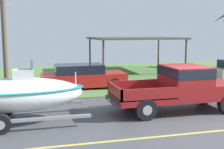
% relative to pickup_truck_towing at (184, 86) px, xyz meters
% --- Properties ---
extents(ground, '(36.00, 22.00, 0.11)m').
position_rel_pickup_truck_towing_xyz_m(ground, '(0.22, 7.60, -1.03)').
color(ground, '#4C4C51').
extents(pickup_truck_towing, '(5.45, 2.01, 1.84)m').
position_rel_pickup_truck_towing_xyz_m(pickup_truck_towing, '(0.00, 0.00, 0.00)').
color(pickup_truck_towing, maroon).
rests_on(pickup_truck_towing, ground).
extents(boat_on_trailer, '(5.90, 2.41, 2.23)m').
position_rel_pickup_truck_towing_xyz_m(boat_on_trailer, '(-6.45, -0.00, 0.01)').
color(boat_on_trailer, gray).
rests_on(boat_on_trailer, ground).
extents(parked_sedan_far, '(4.72, 1.86, 1.38)m').
position_rel_pickup_truck_towing_xyz_m(parked_sedan_far, '(-3.21, 5.77, -0.35)').
color(parked_sedan_far, '#B21E19').
rests_on(parked_sedan_far, ground).
extents(carport_awning, '(6.71, 5.45, 2.77)m').
position_rel_pickup_truck_towing_xyz_m(carport_awning, '(1.86, 11.40, 1.62)').
color(carport_awning, '#4C4238').
rests_on(carport_awning, ground).
extents(utility_pole, '(0.24, 1.80, 8.05)m').
position_rel_pickup_truck_towing_xyz_m(utility_pole, '(-7.10, 3.97, 3.16)').
color(utility_pole, brown).
rests_on(utility_pole, ground).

